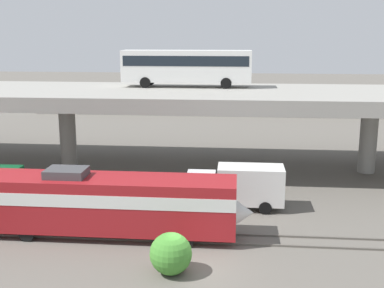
{
  "coord_description": "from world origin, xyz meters",
  "views": [
    {
      "loc": [
        2.08,
        -23.83,
        12.14
      ],
      "look_at": [
        -1.82,
        18.18,
        2.65
      ],
      "focal_mm": 46.36,
      "sensor_mm": 36.0,
      "label": 1
    }
  ],
  "objects_px": {
    "parked_car_2": "(219,96)",
    "transit_bus_on_overpass": "(187,65)",
    "train_locomotive": "(122,202)",
    "parked_car_3": "(255,97)",
    "parked_car_0": "(234,93)",
    "service_truck_west": "(238,186)",
    "parked_car_1": "(346,95)"
  },
  "relations": [
    {
      "from": "parked_car_0",
      "to": "parked_car_2",
      "type": "relative_size",
      "value": 0.91
    },
    {
      "from": "parked_car_2",
      "to": "parked_car_3",
      "type": "relative_size",
      "value": 0.96
    },
    {
      "from": "train_locomotive",
      "to": "parked_car_1",
      "type": "height_order",
      "value": "train_locomotive"
    },
    {
      "from": "service_truck_west",
      "to": "parked_car_2",
      "type": "bearing_deg",
      "value": -86.07
    },
    {
      "from": "train_locomotive",
      "to": "parked_car_2",
      "type": "relative_size",
      "value": 3.66
    },
    {
      "from": "train_locomotive",
      "to": "parked_car_2",
      "type": "distance_m",
      "value": 49.86
    },
    {
      "from": "service_truck_west",
      "to": "train_locomotive",
      "type": "bearing_deg",
      "value": 39.13
    },
    {
      "from": "train_locomotive",
      "to": "parked_car_1",
      "type": "distance_m",
      "value": 56.99
    },
    {
      "from": "transit_bus_on_overpass",
      "to": "parked_car_2",
      "type": "relative_size",
      "value": 2.69
    },
    {
      "from": "service_truck_west",
      "to": "parked_car_0",
      "type": "distance_m",
      "value": 48.29
    },
    {
      "from": "service_truck_west",
      "to": "parked_car_1",
      "type": "relative_size",
      "value": 1.7
    },
    {
      "from": "transit_bus_on_overpass",
      "to": "parked_car_0",
      "type": "height_order",
      "value": "transit_bus_on_overpass"
    },
    {
      "from": "parked_car_0",
      "to": "parked_car_3",
      "type": "relative_size",
      "value": 0.87
    },
    {
      "from": "transit_bus_on_overpass",
      "to": "train_locomotive",
      "type": "bearing_deg",
      "value": -96.25
    },
    {
      "from": "parked_car_0",
      "to": "parked_car_3",
      "type": "xyz_separation_m",
      "value": [
        3.4,
        -5.69,
        0.0
      ]
    },
    {
      "from": "service_truck_west",
      "to": "parked_car_3",
      "type": "xyz_separation_m",
      "value": [
        2.56,
        42.58,
        0.86
      ]
    },
    {
      "from": "train_locomotive",
      "to": "parked_car_0",
      "type": "xyz_separation_m",
      "value": [
        6.11,
        53.93,
        0.31
      ]
    },
    {
      "from": "parked_car_1",
      "to": "parked_car_2",
      "type": "distance_m",
      "value": 20.01
    },
    {
      "from": "transit_bus_on_overpass",
      "to": "parked_car_2",
      "type": "xyz_separation_m",
      "value": [
        1.89,
        31.18,
        -6.72
      ]
    },
    {
      "from": "train_locomotive",
      "to": "parked_car_2",
      "type": "height_order",
      "value": "train_locomotive"
    },
    {
      "from": "parked_car_0",
      "to": "transit_bus_on_overpass",
      "type": "bearing_deg",
      "value": -96.58
    },
    {
      "from": "transit_bus_on_overpass",
      "to": "parked_car_1",
      "type": "relative_size",
      "value": 2.99
    },
    {
      "from": "parked_car_2",
      "to": "transit_bus_on_overpass",
      "type": "bearing_deg",
      "value": -93.48
    },
    {
      "from": "parked_car_1",
      "to": "transit_bus_on_overpass",
      "type": "bearing_deg",
      "value": -123.26
    },
    {
      "from": "transit_bus_on_overpass",
      "to": "service_truck_west",
      "type": "distance_m",
      "value": 15.73
    },
    {
      "from": "service_truck_west",
      "to": "parked_car_0",
      "type": "height_order",
      "value": "parked_car_0"
    },
    {
      "from": "train_locomotive",
      "to": "parked_car_1",
      "type": "bearing_deg",
      "value": 65.28
    },
    {
      "from": "train_locomotive",
      "to": "transit_bus_on_overpass",
      "type": "height_order",
      "value": "transit_bus_on_overpass"
    },
    {
      "from": "parked_car_0",
      "to": "service_truck_west",
      "type": "bearing_deg",
      "value": -89.01
    },
    {
      "from": "transit_bus_on_overpass",
      "to": "service_truck_west",
      "type": "bearing_deg",
      "value": -69.08
    },
    {
      "from": "train_locomotive",
      "to": "transit_bus_on_overpass",
      "type": "bearing_deg",
      "value": 83.75
    },
    {
      "from": "service_truck_west",
      "to": "parked_car_2",
      "type": "relative_size",
      "value": 1.53
    }
  ]
}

